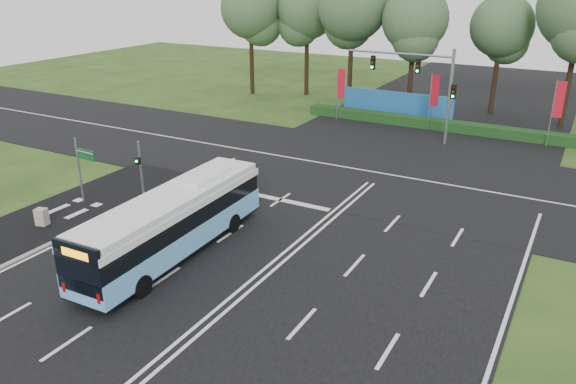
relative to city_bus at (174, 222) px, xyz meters
The scene contains 16 objects.
ground 5.43m from the city_bus, 34.21° to the left, with size 120.00×120.00×0.00m, color #284416.
road_main 5.43m from the city_bus, 34.21° to the left, with size 20.00×120.00×0.04m, color black.
road_cross 15.60m from the city_bus, 73.95° to the left, with size 120.00×14.00×0.05m, color black.
bike_path 8.36m from the city_bus, behind, with size 5.00×18.00×0.06m, color black.
kerb_strip 6.01m from the city_bus, behind, with size 0.25×18.00×0.12m, color gray.
city_bus is the anchor object (origin of this frame).
pedestrian_signal 7.31m from the city_bus, 143.98° to the left, with size 0.30×0.42×3.42m.
street_sign 8.51m from the city_bus, 164.29° to the left, with size 1.46×0.19×3.75m.
utility_cabinet 8.07m from the city_bus, behind, with size 0.56×0.46×0.93m, color #B3A890.
banner_flag_left 26.25m from the city_bus, 97.62° to the left, with size 0.67×0.14×4.57m.
banner_flag_mid 27.08m from the city_bus, 80.91° to the left, with size 0.68×0.07×4.61m.
banner_flag_right 29.73m from the city_bus, 63.52° to the left, with size 0.71×0.24×4.94m.
traffic_light_gantry 24.04m from the city_bus, 79.12° to the left, with size 8.41×0.28×7.00m.
hedge 27.78m from the city_bus, 81.10° to the left, with size 22.00×1.20×0.80m, color #1A3D16.
blue_hoarding 29.92m from the city_bus, 89.44° to the left, with size 10.00×0.30×2.20m, color #1E5FA7.
eucalyptus_row 35.25m from the city_bus, 76.83° to the left, with size 54.04×10.05×12.81m.
Camera 1 is at (11.24, -20.43, 12.10)m, focal length 35.00 mm.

